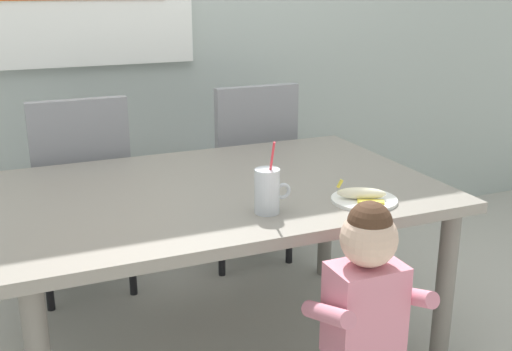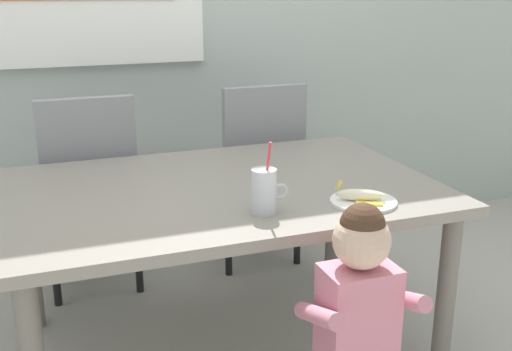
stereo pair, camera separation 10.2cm
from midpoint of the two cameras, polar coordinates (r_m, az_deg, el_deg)
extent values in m
plane|color=#B7B2A8|center=(2.63, -1.75, -15.65)|extent=(24.00, 24.00, 0.00)
cube|color=gray|center=(2.33, -1.91, -1.40)|extent=(1.58, 1.06, 0.04)
cylinder|color=slate|center=(2.42, 18.26, -10.58)|extent=(0.07, 0.07, 0.66)
cylinder|color=slate|center=(2.77, -19.14, -7.05)|extent=(0.07, 0.07, 0.66)
cylinder|color=slate|center=(3.11, 8.07, -3.54)|extent=(0.07, 0.07, 0.66)
cube|color=gray|center=(3.07, -14.25, -1.84)|extent=(0.44, 0.44, 0.06)
cube|color=gray|center=(2.80, -14.19, 2.10)|extent=(0.42, 0.05, 0.48)
cylinder|color=black|center=(3.35, -11.09, -4.35)|extent=(0.04, 0.04, 0.42)
cylinder|color=black|center=(3.32, -17.59, -5.08)|extent=(0.04, 0.04, 0.42)
cylinder|color=black|center=(3.00, -9.86, -6.91)|extent=(0.04, 0.04, 0.42)
cylinder|color=black|center=(2.97, -17.14, -7.76)|extent=(0.04, 0.04, 0.42)
cube|color=gray|center=(3.27, 0.43, -0.08)|extent=(0.44, 0.44, 0.06)
cube|color=gray|center=(3.02, 1.79, 3.73)|extent=(0.42, 0.05, 0.48)
cylinder|color=black|center=(3.58, 2.19, -2.56)|extent=(0.04, 0.04, 0.42)
cylinder|color=black|center=(3.46, -3.64, -3.31)|extent=(0.04, 0.04, 0.42)
cylinder|color=black|center=(3.26, 4.75, -4.71)|extent=(0.04, 0.04, 0.42)
cylinder|color=black|center=(3.13, -1.62, -5.63)|extent=(0.04, 0.04, 0.42)
cube|color=pink|center=(1.92, 10.88, -12.35)|extent=(0.22, 0.15, 0.30)
sphere|color=beige|center=(1.82, 11.30, -5.91)|extent=(0.17, 0.17, 0.17)
sphere|color=#472D1E|center=(1.80, 11.39, -4.54)|extent=(0.13, 0.13, 0.13)
cylinder|color=pink|center=(1.83, 7.40, -12.71)|extent=(0.05, 0.24, 0.13)
cylinder|color=pink|center=(1.96, 14.81, -10.97)|extent=(0.05, 0.24, 0.13)
cylinder|color=silver|center=(2.03, 2.18, -1.47)|extent=(0.08, 0.08, 0.15)
cylinder|color=#B2D184|center=(2.04, 2.17, -2.26)|extent=(0.07, 0.07, 0.08)
torus|color=silver|center=(2.05, 3.67, -1.48)|extent=(0.06, 0.01, 0.06)
cylinder|color=#E5333F|center=(2.00, 2.47, 0.33)|extent=(0.01, 0.07, 0.21)
cylinder|color=white|center=(2.17, 11.19, -2.39)|extent=(0.23, 0.23, 0.01)
ellipsoid|color=#F4EAC6|center=(2.16, 10.94, -1.78)|extent=(0.17, 0.12, 0.04)
cube|color=yellow|center=(2.13, 11.75, -2.56)|extent=(0.09, 0.07, 0.01)
cube|color=yellow|center=(2.20, 11.39, -1.90)|extent=(0.09, 0.07, 0.01)
cylinder|color=yellow|center=(2.14, 8.99, -0.87)|extent=(0.03, 0.02, 0.03)
camera|label=1|loc=(0.05, -88.69, 0.41)|focal=43.44mm
camera|label=2|loc=(0.05, 91.31, -0.41)|focal=43.44mm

